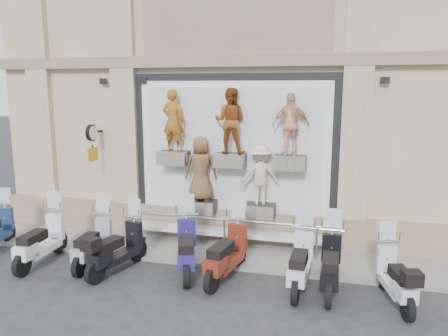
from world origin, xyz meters
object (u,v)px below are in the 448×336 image
at_px(scooter_b, 40,231).
at_px(scooter_d, 117,239).
at_px(scooter_g, 301,252).
at_px(scooter_e, 186,238).
at_px(clock_sign_bracket, 92,138).
at_px(scooter_c, 92,234).
at_px(guard_rail, 224,236).
at_px(scooter_f, 227,243).
at_px(scooter_h, 331,255).
at_px(scooter_i, 396,267).

distance_m(scooter_b, scooter_d, 1.99).
bearing_deg(scooter_g, scooter_e, 178.87).
height_order(clock_sign_bracket, scooter_c, clock_sign_bracket).
relative_size(guard_rail, scooter_g, 2.54).
distance_m(clock_sign_bracket, scooter_f, 5.12).
xyz_separation_m(scooter_d, scooter_f, (2.51, 0.26, 0.04)).
distance_m(clock_sign_bracket, scooter_g, 6.57).
bearing_deg(guard_rail, scooter_g, -36.58).
bearing_deg(scooter_b, scooter_g, -0.05).
height_order(clock_sign_bracket, scooter_e, clock_sign_bracket).
distance_m(clock_sign_bracket, scooter_h, 7.12).
bearing_deg(scooter_f, scooter_c, -169.23).
xyz_separation_m(scooter_h, scooter_i, (1.24, -0.20, -0.06)).
bearing_deg(scooter_b, scooter_f, 1.53).
bearing_deg(scooter_b, scooter_h, -0.11).
height_order(guard_rail, clock_sign_bracket, clock_sign_bracket).
bearing_deg(clock_sign_bracket, scooter_b, -94.57).
relative_size(guard_rail, clock_sign_bracket, 4.96).
bearing_deg(scooter_f, clock_sign_bracket, 165.98).
xyz_separation_m(scooter_c, scooter_d, (0.75, -0.21, 0.03)).
bearing_deg(scooter_i, scooter_c, 165.41).
bearing_deg(guard_rail, scooter_i, -23.47).
relative_size(guard_rail, scooter_f, 2.45).
relative_size(clock_sign_bracket, scooter_d, 0.52).
relative_size(guard_rail, scooter_b, 2.51).
distance_m(scooter_c, scooter_d, 0.78).
xyz_separation_m(scooter_c, scooter_h, (5.48, 0.00, 0.03)).
xyz_separation_m(scooter_e, scooter_f, (0.96, -0.09, -0.01)).
height_order(clock_sign_bracket, scooter_f, clock_sign_bracket).
distance_m(scooter_b, scooter_f, 4.51).
height_order(guard_rail, scooter_c, scooter_c).
xyz_separation_m(guard_rail, scooter_e, (-0.54, -1.36, 0.38)).
distance_m(guard_rail, scooter_f, 1.55).
distance_m(clock_sign_bracket, scooter_d, 3.47).
xyz_separation_m(scooter_c, scooter_g, (4.87, -0.01, 0.04)).
bearing_deg(scooter_g, scooter_i, -3.35).
height_order(scooter_e, scooter_h, scooter_e).
bearing_deg(clock_sign_bracket, scooter_h, -16.68).
bearing_deg(scooter_c, clock_sign_bracket, 114.58).
relative_size(scooter_b, scooter_f, 0.98).
height_order(scooter_c, scooter_i, scooter_c).
bearing_deg(clock_sign_bracket, guard_rail, -6.84).
xyz_separation_m(scooter_d, scooter_h, (4.73, 0.21, 0.00)).
xyz_separation_m(clock_sign_bracket, scooter_e, (3.36, -1.83, -1.96)).
bearing_deg(scooter_e, scooter_b, 167.56).
height_order(scooter_f, scooter_i, scooter_f).
xyz_separation_m(scooter_f, scooter_i, (3.47, -0.24, -0.09)).
bearing_deg(scooter_c, scooter_e, -0.45).
xyz_separation_m(guard_rail, scooter_f, (0.42, -1.45, 0.37)).
height_order(clock_sign_bracket, scooter_b, clock_sign_bracket).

